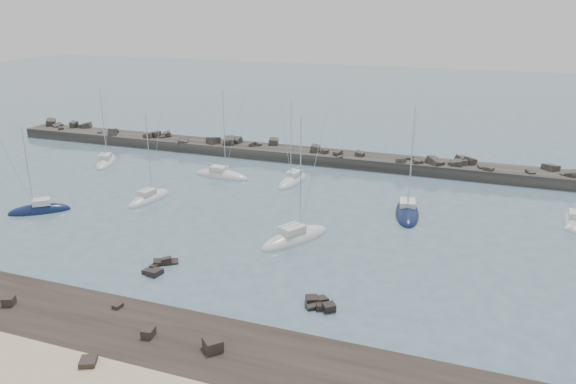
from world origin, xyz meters
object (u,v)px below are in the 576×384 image
at_px(sailboat_6, 295,239).
at_px(sailboat_7, 407,213).
at_px(sailboat_2, 40,211).
at_px(sailboat_5, 293,181).
at_px(sailboat_4, 222,176).
at_px(sailboat_8, 575,222).
at_px(sailboat_1, 106,163).
at_px(sailboat_3, 149,199).

relative_size(sailboat_6, sailboat_7, 1.01).
distance_m(sailboat_2, sailboat_5, 37.21).
xyz_separation_m(sailboat_4, sailboat_8, (52.31, -2.39, 0.01)).
xyz_separation_m(sailboat_6, sailboat_7, (11.33, 13.37, -0.01)).
relative_size(sailboat_1, sailboat_2, 1.12).
xyz_separation_m(sailboat_5, sailboat_7, (19.33, -8.09, -0.00)).
bearing_deg(sailboat_6, sailboat_7, 49.74).
distance_m(sailboat_4, sailboat_7, 32.11).
distance_m(sailboat_6, sailboat_7, 17.52).
height_order(sailboat_3, sailboat_8, sailboat_8).
xyz_separation_m(sailboat_5, sailboat_8, (40.28, -3.57, -0.01)).
xyz_separation_m(sailboat_2, sailboat_5, (27.95, 24.57, -0.01)).
xyz_separation_m(sailboat_2, sailboat_3, (11.23, 9.45, -0.02)).
distance_m(sailboat_4, sailboat_8, 52.37).
bearing_deg(sailboat_4, sailboat_2, -124.24).
relative_size(sailboat_1, sailboat_3, 1.07).
xyz_separation_m(sailboat_1, sailboat_6, (42.87, -20.30, 0.01)).
height_order(sailboat_7, sailboat_8, sailboat_7).
height_order(sailboat_2, sailboat_6, sailboat_6).
height_order(sailboat_1, sailboat_7, sailboat_7).
bearing_deg(sailboat_5, sailboat_7, -22.72).
relative_size(sailboat_2, sailboat_8, 0.95).
bearing_deg(sailboat_3, sailboat_1, 142.44).
bearing_deg(sailboat_4, sailboat_8, -2.61).
xyz_separation_m(sailboat_3, sailboat_5, (16.71, 15.12, 0.01)).
relative_size(sailboat_3, sailboat_7, 0.85).
xyz_separation_m(sailboat_3, sailboat_4, (4.69, 13.94, -0.00)).
relative_size(sailboat_7, sailboat_8, 1.18).
height_order(sailboat_4, sailboat_5, sailboat_4).
relative_size(sailboat_4, sailboat_5, 1.07).
relative_size(sailboat_5, sailboat_7, 0.89).
xyz_separation_m(sailboat_1, sailboat_4, (22.84, -0.02, -0.01)).
bearing_deg(sailboat_1, sailboat_2, -73.53).
distance_m(sailboat_1, sailboat_6, 47.43).
relative_size(sailboat_4, sailboat_7, 0.96).
distance_m(sailboat_2, sailboat_6, 36.09).
height_order(sailboat_3, sailboat_6, sailboat_6).
bearing_deg(sailboat_5, sailboat_1, -178.09).
height_order(sailboat_4, sailboat_8, sailboat_4).
distance_m(sailboat_5, sailboat_7, 20.96).
bearing_deg(sailboat_6, sailboat_2, -175.07).
height_order(sailboat_3, sailboat_4, sailboat_4).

